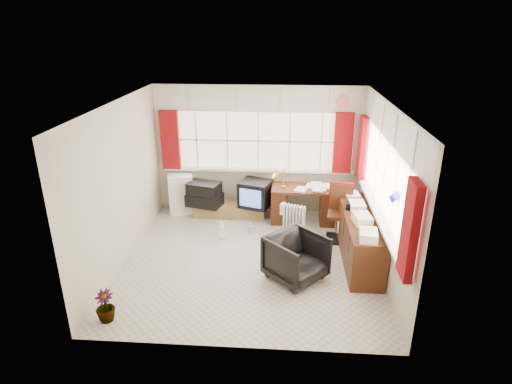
% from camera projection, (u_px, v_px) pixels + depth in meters
% --- Properties ---
extents(ground, '(4.00, 4.00, 0.00)m').
position_uv_depth(ground, '(250.00, 260.00, 6.90)').
color(ground, beige).
rests_on(ground, ground).
extents(room_walls, '(4.00, 4.00, 4.00)m').
position_uv_depth(room_walls, '(250.00, 172.00, 6.34)').
color(room_walls, beige).
rests_on(room_walls, ground).
extents(window_back, '(3.70, 0.12, 3.60)m').
position_uv_depth(window_back, '(258.00, 166.00, 8.35)').
color(window_back, '#FDE4C8').
rests_on(window_back, room_walls).
extents(window_right, '(0.12, 3.70, 3.60)m').
position_uv_depth(window_right, '(379.00, 210.00, 6.42)').
color(window_right, '#FDE4C8').
rests_on(window_right, room_walls).
extents(curtains, '(3.83, 3.83, 1.15)m').
position_uv_depth(curtains, '(309.00, 158.00, 7.15)').
color(curtains, maroon).
rests_on(curtains, room_walls).
extents(overhead_cabinets, '(3.98, 3.98, 0.48)m').
position_uv_depth(overhead_cabinets, '(315.00, 110.00, 6.91)').
color(overhead_cabinets, silver).
rests_on(overhead_cabinets, room_walls).
extents(desk, '(1.21, 0.62, 0.73)m').
position_uv_depth(desk, '(303.00, 203.00, 8.11)').
color(desk, '#462210').
rests_on(desk, ground).
extents(desk_lamp, '(0.17, 0.15, 0.39)m').
position_uv_depth(desk_lamp, '(283.00, 173.00, 7.93)').
color(desk_lamp, '#FFA60A').
rests_on(desk_lamp, desk).
extents(task_chair, '(0.47, 0.49, 1.00)m').
position_uv_depth(task_chair, '(340.00, 210.00, 7.43)').
color(task_chair, black).
rests_on(task_chair, ground).
extents(office_chair, '(1.07, 1.07, 0.70)m').
position_uv_depth(office_chair, '(296.00, 258.00, 6.28)').
color(office_chair, black).
rests_on(office_chair, ground).
extents(radiator, '(0.42, 0.28, 0.59)m').
position_uv_depth(radiator, '(294.00, 224.00, 7.59)').
color(radiator, white).
rests_on(radiator, ground).
extents(credenza, '(0.50, 2.00, 0.85)m').
position_uv_depth(credenza, '(359.00, 236.00, 6.82)').
color(credenza, '#462210').
rests_on(credenza, ground).
extents(file_tray, '(0.31, 0.36, 0.11)m').
position_uv_depth(file_tray, '(355.00, 204.00, 6.97)').
color(file_tray, black).
rests_on(file_tray, credenza).
extents(tv_bench, '(1.40, 0.50, 0.25)m').
position_uv_depth(tv_bench, '(230.00, 209.00, 8.48)').
color(tv_bench, tan).
rests_on(tv_bench, ground).
extents(crt_tv, '(0.69, 0.66, 0.51)m').
position_uv_depth(crt_tv, '(255.00, 194.00, 8.21)').
color(crt_tv, black).
rests_on(crt_tv, tv_bench).
extents(hifi_stack, '(0.74, 0.57, 0.47)m').
position_uv_depth(hifi_stack, '(204.00, 194.00, 8.24)').
color(hifi_stack, black).
rests_on(hifi_stack, tv_bench).
extents(mini_fridge, '(0.57, 0.57, 0.79)m').
position_uv_depth(mini_fridge, '(181.00, 193.00, 8.52)').
color(mini_fridge, white).
rests_on(mini_fridge, ground).
extents(spray_bottle_a, '(0.17, 0.17, 0.32)m').
position_uv_depth(spray_bottle_a, '(221.00, 230.00, 7.54)').
color(spray_bottle_a, white).
rests_on(spray_bottle_a, ground).
extents(spray_bottle_b, '(0.11, 0.11, 0.19)m').
position_uv_depth(spray_bottle_b, '(251.00, 227.00, 7.77)').
color(spray_bottle_b, '#94DDD4').
rests_on(spray_bottle_b, ground).
extents(flower_vase, '(0.28, 0.28, 0.43)m').
position_uv_depth(flower_vase, '(105.00, 306.00, 5.42)').
color(flower_vase, black).
rests_on(flower_vase, ground).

